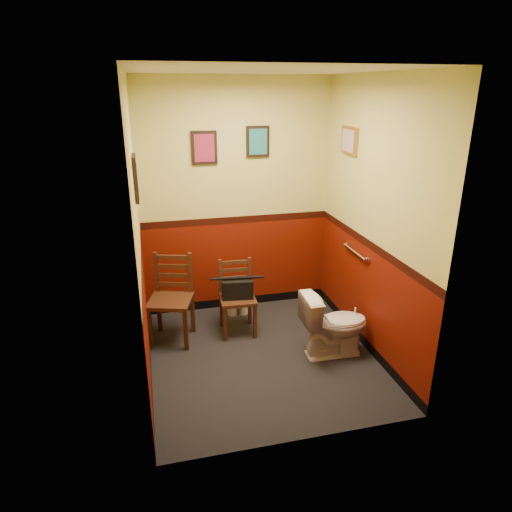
{
  "coord_description": "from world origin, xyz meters",
  "views": [
    {
      "loc": [
        -1.01,
        -3.85,
        2.57
      ],
      "look_at": [
        0.0,
        0.25,
        1.0
      ],
      "focal_mm": 32.0,
      "sensor_mm": 36.0,
      "label": 1
    }
  ],
  "objects": [
    {
      "name": "floor",
      "position": [
        0.0,
        0.0,
        0.0
      ],
      "size": [
        2.2,
        2.4,
        0.0
      ],
      "primitive_type": "cube",
      "color": "black",
      "rests_on": "ground"
    },
    {
      "name": "ceiling",
      "position": [
        0.0,
        0.0,
        2.7
      ],
      "size": [
        2.2,
        2.4,
        0.0
      ],
      "primitive_type": "cube",
      "rotation": [
        3.14,
        0.0,
        0.0
      ],
      "color": "silver",
      "rests_on": "ground"
    },
    {
      "name": "wall_back",
      "position": [
        0.0,
        1.2,
        1.35
      ],
      "size": [
        2.2,
        0.0,
        2.7
      ],
      "primitive_type": "cube",
      "rotation": [
        1.57,
        0.0,
        0.0
      ],
      "color": "#5A1105",
      "rests_on": "ground"
    },
    {
      "name": "wall_front",
      "position": [
        0.0,
        -1.2,
        1.35
      ],
      "size": [
        2.2,
        0.0,
        2.7
      ],
      "primitive_type": "cube",
      "rotation": [
        -1.57,
        0.0,
        0.0
      ],
      "color": "#5A1105",
      "rests_on": "ground"
    },
    {
      "name": "wall_left",
      "position": [
        -1.1,
        0.0,
        1.35
      ],
      "size": [
        0.0,
        2.4,
        2.7
      ],
      "primitive_type": "cube",
      "rotation": [
        1.57,
        0.0,
        1.57
      ],
      "color": "#5A1105",
      "rests_on": "ground"
    },
    {
      "name": "wall_right",
      "position": [
        1.1,
        0.0,
        1.35
      ],
      "size": [
        0.0,
        2.4,
        2.7
      ],
      "primitive_type": "cube",
      "rotation": [
        1.57,
        0.0,
        -1.57
      ],
      "color": "#5A1105",
      "rests_on": "ground"
    },
    {
      "name": "grab_bar",
      "position": [
        1.07,
        0.25,
        0.95
      ],
      "size": [
        0.05,
        0.56,
        0.06
      ],
      "color": "silver",
      "rests_on": "wall_right"
    },
    {
      "name": "framed_print_back_a",
      "position": [
        -0.35,
        1.18,
        1.95
      ],
      "size": [
        0.28,
        0.04,
        0.36
      ],
      "color": "black",
      "rests_on": "wall_back"
    },
    {
      "name": "framed_print_back_b",
      "position": [
        0.25,
        1.18,
        2.0
      ],
      "size": [
        0.26,
        0.04,
        0.34
      ],
      "color": "black",
      "rests_on": "wall_back"
    },
    {
      "name": "framed_print_left",
      "position": [
        -1.08,
        0.1,
        1.85
      ],
      "size": [
        0.04,
        0.3,
        0.38
      ],
      "color": "black",
      "rests_on": "wall_left"
    },
    {
      "name": "framed_print_right",
      "position": [
        1.08,
        0.6,
        2.05
      ],
      "size": [
        0.04,
        0.34,
        0.28
      ],
      "color": "olive",
      "rests_on": "wall_right"
    },
    {
      "name": "toilet",
      "position": [
        0.72,
        -0.11,
        0.33
      ],
      "size": [
        0.69,
        0.39,
        0.67
      ],
      "primitive_type": "imported",
      "rotation": [
        0.0,
        0.0,
        1.55
      ],
      "color": "white",
      "rests_on": "floor"
    },
    {
      "name": "toilet_brush",
      "position": [
        0.97,
        -0.06,
        0.08
      ],
      "size": [
        0.13,
        0.13,
        0.46
      ],
      "color": "silver",
      "rests_on": "floor"
    },
    {
      "name": "chair_left",
      "position": [
        -0.84,
        0.59,
        0.47
      ],
      "size": [
        0.55,
        0.55,
        0.93
      ],
      "rotation": [
        0.0,
        0.0,
        -0.3
      ],
      "color": "#512C18",
      "rests_on": "floor"
    },
    {
      "name": "chair_right",
      "position": [
        -0.13,
        0.59,
        0.41
      ],
      "size": [
        0.4,
        0.4,
        0.81
      ],
      "rotation": [
        0.0,
        0.0,
        -0.05
      ],
      "color": "#512C18",
      "rests_on": "floor"
    },
    {
      "name": "handbag",
      "position": [
        -0.13,
        0.55,
        0.53
      ],
      "size": [
        0.35,
        0.21,
        0.24
      ],
      "rotation": [
        0.0,
        0.0,
        -0.12
      ],
      "color": "black",
      "rests_on": "chair_right"
    },
    {
      "name": "tp_stack",
      "position": [
        -0.05,
        0.96,
        0.18
      ],
      "size": [
        0.25,
        0.15,
        0.43
      ],
      "color": "silver",
      "rests_on": "floor"
    }
  ]
}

